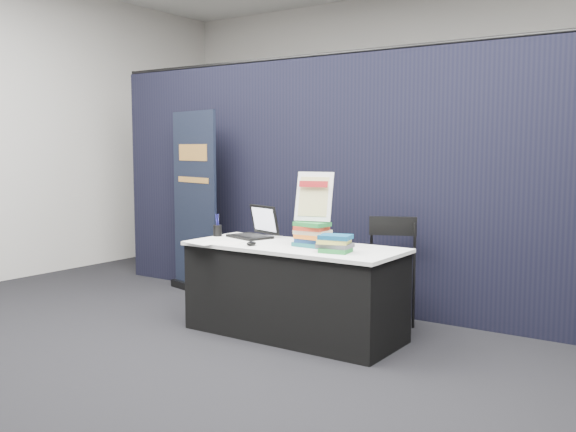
% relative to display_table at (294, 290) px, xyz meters
% --- Properties ---
extents(floor, '(8.00, 8.00, 0.00)m').
position_rel_display_table_xyz_m(floor, '(0.00, -0.55, -0.38)').
color(floor, black).
rests_on(floor, ground).
extents(wall_back, '(8.00, 0.02, 3.50)m').
position_rel_display_table_xyz_m(wall_back, '(0.00, 3.45, 1.37)').
color(wall_back, beige).
rests_on(wall_back, floor).
extents(drape_partition, '(6.00, 0.08, 2.40)m').
position_rel_display_table_xyz_m(drape_partition, '(0.00, 1.05, 0.82)').
color(drape_partition, black).
rests_on(drape_partition, floor).
extents(display_table, '(1.80, 0.75, 0.75)m').
position_rel_display_table_xyz_m(display_table, '(0.00, 0.00, 0.00)').
color(display_table, black).
rests_on(display_table, floor).
extents(laptop, '(0.43, 0.40, 0.28)m').
position_rel_display_table_xyz_m(laptop, '(-0.56, 0.18, 0.44)').
color(laptop, black).
rests_on(laptop, display_table).
extents(mouse, '(0.08, 0.11, 0.03)m').
position_rel_display_table_xyz_m(mouse, '(-0.27, -0.22, 0.39)').
color(mouse, black).
rests_on(mouse, display_table).
extents(brochure_left, '(0.30, 0.22, 0.00)m').
position_rel_display_table_xyz_m(brochure_left, '(-0.61, -0.26, 0.38)').
color(brochure_left, silver).
rests_on(brochure_left, display_table).
extents(brochure_mid, '(0.30, 0.24, 0.00)m').
position_rel_display_table_xyz_m(brochure_mid, '(-0.68, -0.33, 0.38)').
color(brochure_mid, silver).
rests_on(brochure_mid, display_table).
extents(brochure_right, '(0.36, 0.31, 0.00)m').
position_rel_display_table_xyz_m(brochure_right, '(-0.54, -0.26, 0.38)').
color(brochure_right, white).
rests_on(brochure_right, display_table).
extents(pen_cup, '(0.09, 0.09, 0.10)m').
position_rel_display_table_xyz_m(pen_cup, '(-0.86, 0.05, 0.42)').
color(pen_cup, black).
rests_on(pen_cup, display_table).
extents(book_stack_tall, '(0.25, 0.19, 0.20)m').
position_rel_display_table_xyz_m(book_stack_tall, '(0.16, 0.01, 0.47)').
color(book_stack_tall, '#1A6165').
rests_on(book_stack_tall, display_table).
extents(book_stack_short, '(0.26, 0.22, 0.13)m').
position_rel_display_table_xyz_m(book_stack_short, '(0.46, -0.12, 0.44)').
color(book_stack_short, '#1F7431').
rests_on(book_stack_short, display_table).
extents(info_sign, '(0.32, 0.18, 0.41)m').
position_rel_display_table_xyz_m(info_sign, '(0.16, 0.04, 0.77)').
color(info_sign, black).
rests_on(info_sign, book_stack_tall).
extents(pullup_banner, '(0.81, 0.30, 1.92)m').
position_rel_display_table_xyz_m(pullup_banner, '(-1.77, 0.75, 0.48)').
color(pullup_banner, black).
rests_on(pullup_banner, floor).
extents(stacking_chair, '(0.56, 0.58, 0.95)m').
position_rel_display_table_xyz_m(stacking_chair, '(0.52, 0.59, 0.15)').
color(stacking_chair, black).
rests_on(stacking_chair, floor).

